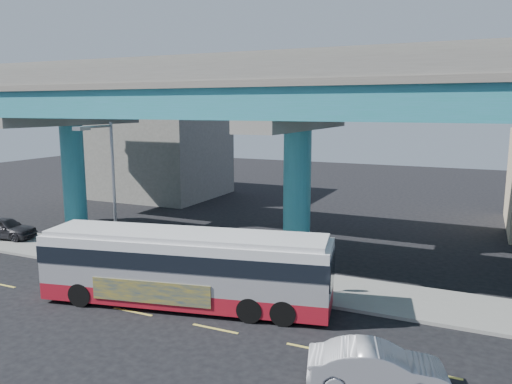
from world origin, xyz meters
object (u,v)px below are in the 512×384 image
at_px(transit_bus, 186,265).
at_px(street_lamp, 106,175).
at_px(sedan, 377,368).
at_px(parked_car, 5,228).
at_px(stop_sign, 296,252).

height_order(transit_bus, street_lamp, street_lamp).
distance_m(transit_bus, sedan, 9.56).
bearing_deg(sedan, parked_car, 57.14).
bearing_deg(transit_bus, sedan, -31.89).
xyz_separation_m(parked_car, stop_sign, (20.58, -1.45, 1.29)).
relative_size(sedan, street_lamp, 0.58).
relative_size(street_lamp, stop_sign, 2.82).
distance_m(transit_bus, street_lamp, 7.19).
height_order(sedan, stop_sign, stop_sign).
xyz_separation_m(parked_car, street_lamp, (10.51, -2.19, 4.30)).
relative_size(transit_bus, street_lamp, 1.69).
bearing_deg(parked_car, sedan, -117.63).
bearing_deg(transit_bus, parked_car, 153.92).
bearing_deg(sedan, street_lamp, 53.87).
xyz_separation_m(transit_bus, sedan, (8.90, -3.30, -1.09)).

